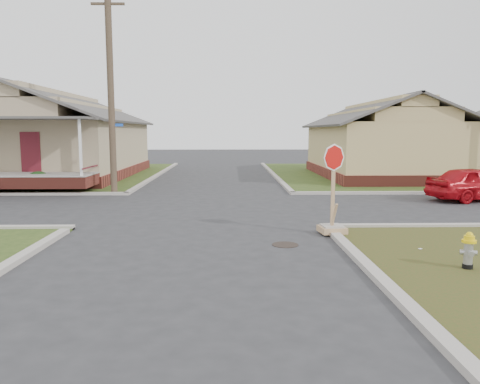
{
  "coord_description": "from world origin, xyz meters",
  "views": [
    {
      "loc": [
        0.87,
        -11.51,
        2.72
      ],
      "look_at": [
        1.14,
        1.0,
        1.1
      ],
      "focal_mm": 35.0,
      "sensor_mm": 36.0,
      "label": 1
    }
  ],
  "objects_px": {
    "red_sedan": "(476,183)",
    "fire_hydrant": "(469,248)",
    "utility_pole": "(111,86)",
    "stop_sign": "(332,214)"
  },
  "relations": [
    {
      "from": "red_sedan",
      "to": "fire_hydrant",
      "type": "bearing_deg",
      "value": 136.54
    },
    {
      "from": "utility_pole",
      "to": "red_sedan",
      "type": "distance_m",
      "value": 15.53
    },
    {
      "from": "utility_pole",
      "to": "stop_sign",
      "type": "relative_size",
      "value": 3.82
    },
    {
      "from": "fire_hydrant",
      "to": "stop_sign",
      "type": "height_order",
      "value": "stop_sign"
    },
    {
      "from": "fire_hydrant",
      "to": "red_sedan",
      "type": "xyz_separation_m",
      "value": [
        5.11,
        9.39,
        0.22
      ]
    },
    {
      "from": "utility_pole",
      "to": "red_sedan",
      "type": "height_order",
      "value": "utility_pole"
    },
    {
      "from": "utility_pole",
      "to": "red_sedan",
      "type": "relative_size",
      "value": 2.27
    },
    {
      "from": "stop_sign",
      "to": "red_sedan",
      "type": "distance_m",
      "value": 9.31
    },
    {
      "from": "red_sedan",
      "to": "utility_pole",
      "type": "bearing_deg",
      "value": 66.69
    },
    {
      "from": "fire_hydrant",
      "to": "stop_sign",
      "type": "relative_size",
      "value": 0.31
    }
  ]
}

